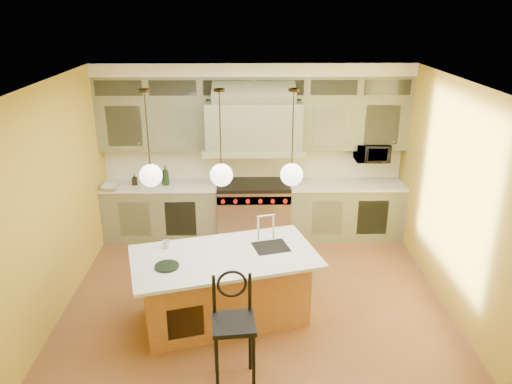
{
  "coord_description": "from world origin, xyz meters",
  "views": [
    {
      "loc": [
        -0.1,
        -5.62,
        3.75
      ],
      "look_at": [
        0.01,
        0.7,
        1.35
      ],
      "focal_mm": 35.0,
      "sensor_mm": 36.0,
      "label": 1
    }
  ],
  "objects_px": {
    "kitchen_island": "(225,286)",
    "microwave": "(372,152)",
    "range": "(254,210)",
    "counter_stool": "(233,324)"
  },
  "relations": [
    {
      "from": "range",
      "to": "counter_stool",
      "type": "xyz_separation_m",
      "value": [
        -0.26,
        -3.51,
        0.22
      ]
    },
    {
      "from": "kitchen_island",
      "to": "microwave",
      "type": "relative_size",
      "value": 4.48
    },
    {
      "from": "range",
      "to": "microwave",
      "type": "distance_m",
      "value": 2.18
    },
    {
      "from": "kitchen_island",
      "to": "counter_stool",
      "type": "bearing_deg",
      "value": -98.06
    },
    {
      "from": "kitchen_island",
      "to": "microwave",
      "type": "bearing_deg",
      "value": 31.7
    },
    {
      "from": "counter_stool",
      "to": "microwave",
      "type": "relative_size",
      "value": 2.28
    },
    {
      "from": "kitchen_island",
      "to": "microwave",
      "type": "distance_m",
      "value": 3.56
    },
    {
      "from": "range",
      "to": "kitchen_island",
      "type": "xyz_separation_m",
      "value": [
        -0.39,
        -2.39,
        -0.01
      ]
    },
    {
      "from": "range",
      "to": "kitchen_island",
      "type": "distance_m",
      "value": 2.43
    },
    {
      "from": "kitchen_island",
      "to": "counter_stool",
      "type": "distance_m",
      "value": 1.15
    }
  ]
}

